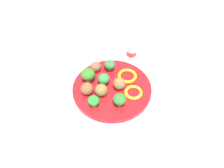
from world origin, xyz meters
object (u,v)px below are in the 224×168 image
Objects in this scene: meatball_back_right at (87,89)px; knife at (83,150)px; broccoli_floret_front_left at (104,78)px; broccoli_floret_far_rim at (94,101)px; meatball_near_rim at (101,90)px; pepper_ring_back_left at (133,92)px; meatball_front_right at (96,67)px; pepper_ring_mid_left at (127,76)px; broccoli_floret_center at (120,99)px; broccoli_floret_mid_right at (110,65)px; napkin at (77,150)px; fork at (73,145)px; plate at (112,89)px; broccoli_floret_near_rim at (88,74)px; yogurt_bottle at (132,51)px; meatball_far_rim at (119,84)px.

knife is at bearing -150.98° from meatball_back_right.
broccoli_floret_front_left is 1.03× the size of meatball_back_right.
broccoli_floret_far_rim is 0.16m from knife.
pepper_ring_back_left is at bearing -58.97° from meatball_near_rim.
meatball_front_right reaches higher than pepper_ring_mid_left.
pepper_ring_mid_left is (0.12, 0.04, -0.02)m from broccoli_floret_center.
broccoli_floret_mid_right reaches higher than napkin.
broccoli_floret_center reaches higher than meatball_near_rim.
knife is (-0.19, -0.10, -0.03)m from meatball_back_right.
broccoli_floret_mid_right is (0.07, 0.02, -0.00)m from broccoli_floret_front_left.
broccoli_floret_far_rim is at bearing -169.30° from broccoli_floret_front_left.
fork is at bearing -161.46° from meatball_front_right.
meatball_front_right is (0.04, 0.06, -0.01)m from broccoli_floret_front_left.
broccoli_floret_mid_right is at bearing 13.84° from broccoli_floret_front_left.
broccoli_floret_front_left is at bearing 83.09° from plate.
broccoli_floret_center reaches higher than pepper_ring_back_left.
napkin is (-0.33, -0.07, -0.04)m from broccoli_floret_mid_right.
meatball_near_rim is 0.99× the size of meatball_back_right.
broccoli_floret_far_rim reaches higher than knife.
pepper_ring_back_left is (0.01, -0.11, -0.02)m from broccoli_floret_front_left.
broccoli_floret_front_left is 0.07m from broccoli_floret_mid_right.
meatball_back_right is at bearing 118.53° from pepper_ring_back_left.
plate is 6.38× the size of broccoli_floret_mid_right.
broccoli_floret_near_rim reaches higher than meatball_front_right.
fork is at bearing 70.08° from napkin.
broccoli_floret_mid_right is at bearing 15.84° from knife.
pepper_ring_back_left is 0.28m from napkin.
yogurt_bottle reaches higher than meatball_near_rim.
fork is (-0.15, -0.02, -0.03)m from broccoli_floret_far_rim.
meatball_near_rim is at bearing -111.79° from broccoli_floret_near_rim.
broccoli_floret_front_left is at bearing 174.18° from yogurt_bottle.
plate is at bearing -79.73° from broccoli_floret_near_rim.
meatball_far_rim is (-0.06, -0.07, -0.00)m from broccoli_floret_mid_right.
meatball_far_rim is (0.11, -0.04, -0.00)m from broccoli_floret_far_rim.
meatball_front_right is (0.14, 0.08, -0.01)m from broccoli_floret_far_rim.
broccoli_floret_center is at bearing -15.27° from fork.
broccoli_floret_front_left is at bearing 18.09° from meatball_near_rim.
pepper_ring_back_left is (0.03, -0.16, -0.03)m from broccoli_floret_near_rim.
broccoli_floret_center reaches higher than meatball_back_right.
yogurt_bottle reaches higher than knife.
pepper_ring_mid_left reaches higher than fork.
knife is at bearing -176.86° from pepper_ring_mid_left.
meatball_back_right is (-0.13, 0.01, -0.00)m from broccoli_floret_mid_right.
pepper_ring_mid_left is at bearing 42.84° from pepper_ring_back_left.
fork is (-0.23, -0.09, -0.05)m from broccoli_floret_near_rim.
broccoli_floret_front_left is at bearing -123.80° from meatball_front_right.
plate is at bearing 47.74° from broccoli_floret_center.
napkin is at bearing -179.79° from meatball_far_rim.
meatball_back_right reaches higher than pepper_ring_mid_left.
yogurt_bottle is (0.23, -0.00, -0.00)m from meatball_near_rim.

